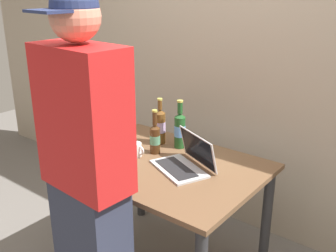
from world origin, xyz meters
The scene contains 8 objects.
desk centered at (0.00, 0.00, 0.65)m, with size 1.21×0.89×0.77m.
laptop centered at (0.15, 0.03, 0.81)m, with size 0.43×0.39×0.21m.
beer_bottle_brown centered at (-0.22, 0.24, 0.90)m, with size 0.08×0.08×0.32m.
beer_bottle_amber centered at (-0.07, 0.26, 0.90)m, with size 0.07×0.07×0.33m.
beer_bottle_dark centered at (-0.14, 0.09, 0.88)m, with size 0.07×0.07×0.29m.
person_figure centered at (0.04, -0.63, 0.93)m, with size 0.46×0.32×1.82m.
coffee_mug centered at (-0.20, -0.03, 0.81)m, with size 0.11×0.08×0.09m.
back_wall centered at (0.00, 0.85, 1.30)m, with size 6.00×0.10×2.60m, color tan.
Camera 1 is at (1.39, -1.72, 1.81)m, focal length 42.22 mm.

